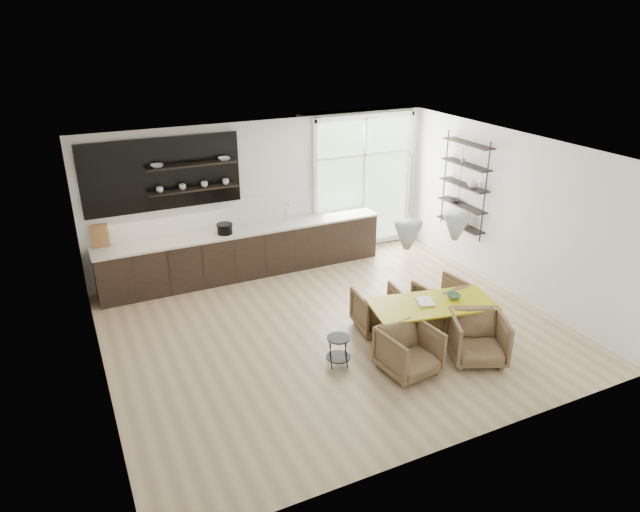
{
  "coord_description": "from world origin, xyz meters",
  "views": [
    {
      "loc": [
        -3.67,
        -7.13,
        4.72
      ],
      "look_at": [
        0.02,
        0.6,
        1.07
      ],
      "focal_mm": 32.0,
      "sensor_mm": 36.0,
      "label": 1
    }
  ],
  "objects": [
    {
      "name": "right_shelving",
      "position": [
        3.36,
        1.17,
        1.65
      ],
      "size": [
        0.26,
        1.22,
        1.9
      ],
      "color": "black",
      "rests_on": "ground"
    },
    {
      "name": "dining_table",
      "position": [
        1.16,
        -0.97,
        0.64
      ],
      "size": [
        2.01,
        1.19,
        0.69
      ],
      "rotation": [
        0.0,
        0.0,
        -0.19
      ],
      "color": "#B2AD0D",
      "rests_on": "ground"
    },
    {
      "name": "armchair_front_right",
      "position": [
        1.5,
        -1.66,
        0.36
      ],
      "size": [
        1.02,
        1.03,
        0.72
      ],
      "primitive_type": "imported",
      "rotation": [
        0.0,
        0.0,
        -0.42
      ],
      "color": "brown",
      "rests_on": "ground"
    },
    {
      "name": "armchair_front_left",
      "position": [
        0.41,
        -1.49,
        0.35
      ],
      "size": [
        0.82,
        0.84,
        0.69
      ],
      "primitive_type": "imported",
      "rotation": [
        0.0,
        0.0,
        0.11
      ],
      "color": "brown",
      "rests_on": "ground"
    },
    {
      "name": "wire_stool",
      "position": [
        -0.4,
        -0.9,
        0.29
      ],
      "size": [
        0.36,
        0.36,
        0.46
      ],
      "rotation": [
        0.0,
        0.0,
        0.33
      ],
      "color": "black",
      "rests_on": "ground"
    },
    {
      "name": "table_book",
      "position": [
        0.96,
        -0.86,
        0.7
      ],
      "size": [
        0.33,
        0.38,
        0.03
      ],
      "primitive_type": "imported",
      "rotation": [
        0.0,
        0.0,
        -0.32
      ],
      "color": "white",
      "rests_on": "dining_table"
    },
    {
      "name": "kitchen_run",
      "position": [
        -0.69,
        2.69,
        0.6
      ],
      "size": [
        5.54,
        0.69,
        2.75
      ],
      "color": "black",
      "rests_on": "ground"
    },
    {
      "name": "armchair_back_right",
      "position": [
        1.74,
        -0.47,
        0.35
      ],
      "size": [
        0.84,
        0.86,
        0.71
      ],
      "primitive_type": "imported",
      "rotation": [
        0.0,
        0.0,
        3.27
      ],
      "color": "brown",
      "rests_on": "ground"
    },
    {
      "name": "room",
      "position": [
        0.58,
        1.1,
        1.46
      ],
      "size": [
        7.02,
        6.01,
        2.91
      ],
      "color": "tan",
      "rests_on": "ground"
    },
    {
      "name": "table_bowl",
      "position": [
        1.55,
        -0.97,
        0.72
      ],
      "size": [
        0.21,
        0.21,
        0.06
      ],
      "primitive_type": "imported",
      "rotation": [
        0.0,
        0.0,
        -0.02
      ],
      "color": "#4B7B57",
      "rests_on": "dining_table"
    },
    {
      "name": "armchair_back_left",
      "position": [
        0.66,
        -0.24,
        0.34
      ],
      "size": [
        0.8,
        0.82,
        0.67
      ],
      "primitive_type": "imported",
      "rotation": [
        0.0,
        0.0,
        3.02
      ],
      "color": "brown",
      "rests_on": "ground"
    }
  ]
}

